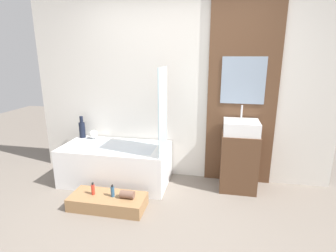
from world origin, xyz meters
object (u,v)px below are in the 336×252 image
at_px(sink, 241,127).
at_px(vase_tall_dark, 82,129).
at_px(bathtub, 116,164).
at_px(bottle_soap_secondary, 113,191).
at_px(vase_round_light, 93,134).
at_px(bottle_soap_primary, 93,189).
at_px(wooden_step_bench, 108,202).

distance_m(sink, vase_tall_dark, 2.30).
distance_m(bathtub, bottle_soap_secondary, 0.69).
height_order(vase_round_light, bottle_soap_secondary, vase_round_light).
bearing_deg(bottle_soap_primary, sink, 25.03).
height_order(sink, bottle_soap_primary, sink).
distance_m(wooden_step_bench, vase_round_light, 1.20).
bearing_deg(bottle_soap_secondary, wooden_step_bench, 180.00).
height_order(sink, bottle_soap_secondary, sink).
xyz_separation_m(vase_round_light, bottle_soap_primary, (0.42, -0.91, -0.37)).
height_order(bathtub, vase_tall_dark, vase_tall_dark).
bearing_deg(vase_round_light, vase_tall_dark, 174.22).
bearing_deg(wooden_step_bench, bottle_soap_primary, 180.00).
relative_size(bathtub, sink, 3.29).
bearing_deg(vase_tall_dark, wooden_step_bench, -49.85).
bearing_deg(bottle_soap_secondary, bathtub, 108.34).
distance_m(vase_tall_dark, vase_round_light, 0.20).
distance_m(wooden_step_bench, bottle_soap_primary, 0.23).
bearing_deg(vase_round_light, bathtub, -29.86).
xyz_separation_m(bathtub, vase_tall_dark, (-0.63, 0.27, 0.40)).
bearing_deg(bottle_soap_primary, vase_tall_dark, 123.15).
height_order(sink, vase_round_light, sink).
xyz_separation_m(vase_tall_dark, bottle_soap_primary, (0.60, -0.92, -0.44)).
bearing_deg(vase_round_light, wooden_step_bench, -56.78).
distance_m(sink, bottle_soap_primary, 1.96).
height_order(vase_tall_dark, bottle_soap_primary, vase_tall_dark).
bearing_deg(sink, vase_round_light, 176.77).
bearing_deg(bathtub, wooden_step_bench, -77.04).
relative_size(sink, vase_tall_dark, 1.35).
distance_m(bathtub, sink, 1.76).
relative_size(bathtub, vase_tall_dark, 4.43).
xyz_separation_m(bathtub, vase_round_light, (-0.44, 0.25, 0.33)).
bearing_deg(wooden_step_bench, bathtub, 102.96).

